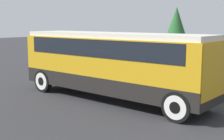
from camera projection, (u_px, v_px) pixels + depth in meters
ground_plane at (112, 99)px, 15.22m from camera, size 120.00×120.00×0.00m
tour_bus at (114, 60)px, 14.86m from camera, size 10.18×2.54×3.24m
parked_car_far at (191, 66)px, 21.79m from camera, size 4.64×1.86×1.41m
tree_center at (176, 21)px, 42.10m from camera, size 2.61×2.61×5.80m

